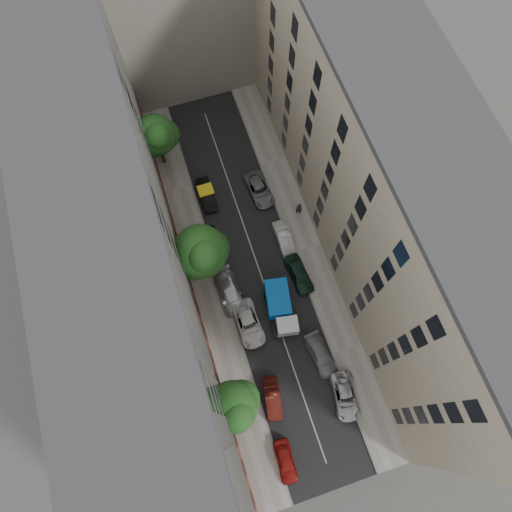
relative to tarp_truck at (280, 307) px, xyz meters
name	(u,v)px	position (x,y,z in m)	size (l,w,h in m)	color
ground	(257,264)	(-0.60, 5.36, -1.38)	(120.00, 120.00, 0.00)	#4C4C49
road_surface	(257,264)	(-0.60, 5.36, -1.37)	(8.00, 44.00, 0.02)	black
sidewalk_left	(206,279)	(-6.10, 5.36, -1.30)	(3.00, 44.00, 0.15)	gray
sidewalk_right	(307,248)	(4.90, 5.36, -1.30)	(3.00, 44.00, 0.15)	gray
building_left	(127,262)	(-11.60, 5.36, 8.62)	(8.00, 44.00, 20.00)	#4A4845
building_right	(380,187)	(10.40, 5.36, 8.62)	(8.00, 44.00, 20.00)	#B5A98D
tarp_truck	(280,307)	(0.00, 0.00, 0.00)	(3.02, 5.72, 2.50)	black
car_left_0	(286,461)	(-4.03, -13.12, -0.73)	(1.52, 3.77, 1.28)	maroon
car_left_1	(273,398)	(-3.40, -7.73, -0.71)	(1.40, 4.01, 1.32)	#4D150F
car_left_2	(248,324)	(-3.40, -0.44, -0.69)	(2.28, 4.95, 1.38)	silver
car_left_3	(230,292)	(-4.20, 3.16, -0.62)	(2.11, 5.18, 1.50)	#BDBCC2
car_left_4	(214,243)	(-4.20, 8.76, -0.73)	(1.52, 3.78, 1.29)	black
car_left_5	(207,195)	(-3.40, 14.36, -0.69)	(1.45, 4.16, 1.37)	black
car_right_0	(345,396)	(3.00, -9.64, -0.74)	(2.11, 4.57, 1.27)	#BBBCC0
car_right_1	(321,355)	(2.20, -5.44, -0.73)	(1.80, 4.44, 1.29)	slate
car_right_2	(299,274)	(3.00, 2.76, -0.62)	(1.78, 4.42, 1.51)	black
car_right_3	(284,238)	(2.87, 6.96, -0.71)	(1.41, 4.05, 1.33)	silver
car_right_4	(259,190)	(2.20, 13.17, -0.72)	(2.16, 4.69, 1.30)	slate
tree_near	(234,408)	(-6.90, -7.63, 3.74)	(4.68, 4.31, 7.41)	#382619
tree_mid	(202,253)	(-5.71, 6.02, 4.31)	(5.35, 5.08, 8.37)	#382619
tree_far	(157,137)	(-6.61, 20.02, 3.62)	(4.69, 4.32, 7.27)	#382619
lamp_post	(226,308)	(-5.08, 0.94, 2.29)	(0.36, 0.36, 5.60)	#1B6125
pedestrian	(299,209)	(5.39, 9.50, -0.26)	(0.70, 0.46, 1.93)	black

